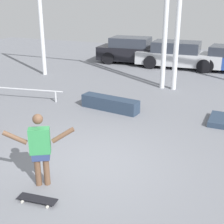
% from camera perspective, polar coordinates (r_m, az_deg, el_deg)
% --- Properties ---
extents(ground_plane, '(36.00, 36.00, 0.00)m').
position_cam_1_polar(ground_plane, '(7.25, -3.75, -9.37)').
color(ground_plane, slate).
extents(skateboarder, '(1.21, 0.79, 1.53)m').
position_cam_1_polar(skateboarder, '(6.25, -13.00, -6.29)').
color(skateboarder, brown).
rests_on(skateboarder, ground_plane).
extents(skateboard, '(0.78, 0.32, 0.08)m').
position_cam_1_polar(skateboard, '(6.15, -13.48, -15.24)').
color(skateboard, black).
rests_on(skateboard, ground_plane).
extents(grind_box, '(2.07, 0.71, 0.43)m').
position_cam_1_polar(grind_box, '(10.46, -0.37, 1.53)').
color(grind_box, '#28384C').
rests_on(grind_box, ground_plane).
extents(grind_rail, '(3.08, 0.66, 0.43)m').
position_cam_1_polar(grind_rail, '(11.95, -15.99, 3.78)').
color(grind_rail, '#B7BABF').
rests_on(grind_rail, ground_plane).
extents(parked_car_black, '(4.05, 2.17, 1.45)m').
position_cam_1_polar(parked_car_black, '(18.17, 3.75, 11.14)').
color(parked_car_black, black).
rests_on(parked_car_black, ground_plane).
extents(parked_car_silver, '(4.50, 2.09, 1.38)m').
position_cam_1_polar(parked_car_silver, '(17.26, 12.01, 10.15)').
color(parked_car_silver, '#B7BABF').
rests_on(parked_car_silver, ground_plane).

